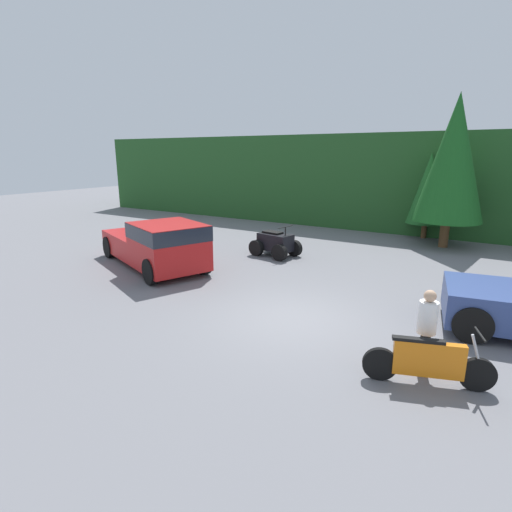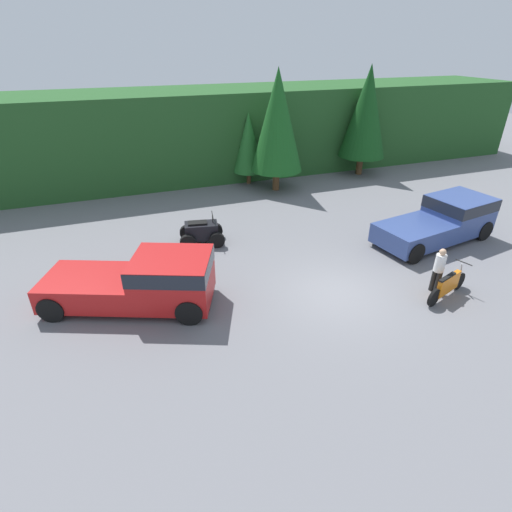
{
  "view_description": "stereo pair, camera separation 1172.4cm",
  "coord_description": "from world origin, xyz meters",
  "px_view_note": "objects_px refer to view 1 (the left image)",
  "views": [
    {
      "loc": [
        4.29,
        -8.8,
        4.2
      ],
      "look_at": [
        -2.3,
        1.97,
        0.95
      ],
      "focal_mm": 28.0,
      "sensor_mm": 36.0,
      "label": 1
    },
    {
      "loc": [
        -6.71,
        -10.19,
        8.0
      ],
      "look_at": [
        -2.3,
        1.97,
        0.95
      ],
      "focal_mm": 28.0,
      "sensor_mm": 36.0,
      "label": 2
    }
  ],
  "objects_px": {
    "pickup_truck_red": "(158,243)",
    "quad_atv": "(275,244)",
    "dirt_bike": "(428,362)",
    "rider_person": "(426,329)"
  },
  "relations": [
    {
      "from": "pickup_truck_red",
      "to": "rider_person",
      "type": "xyz_separation_m",
      "value": [
        9.75,
        -2.68,
        -0.04
      ]
    },
    {
      "from": "rider_person",
      "to": "dirt_bike",
      "type": "bearing_deg",
      "value": -80.08
    },
    {
      "from": "pickup_truck_red",
      "to": "rider_person",
      "type": "relative_size",
      "value": 3.48
    },
    {
      "from": "dirt_bike",
      "to": "quad_atv",
      "type": "height_order",
      "value": "quad_atv"
    },
    {
      "from": "dirt_bike",
      "to": "quad_atv",
      "type": "bearing_deg",
      "value": 116.6
    },
    {
      "from": "dirt_bike",
      "to": "rider_person",
      "type": "height_order",
      "value": "rider_person"
    },
    {
      "from": "pickup_truck_red",
      "to": "quad_atv",
      "type": "xyz_separation_m",
      "value": [
        2.8,
        3.95,
        -0.45
      ]
    },
    {
      "from": "pickup_truck_red",
      "to": "dirt_bike",
      "type": "bearing_deg",
      "value": 4.55
    },
    {
      "from": "pickup_truck_red",
      "to": "dirt_bike",
      "type": "xyz_separation_m",
      "value": [
        9.9,
        -3.1,
        -0.5
      ]
    },
    {
      "from": "dirt_bike",
      "to": "quad_atv",
      "type": "relative_size",
      "value": 1.06
    }
  ]
}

